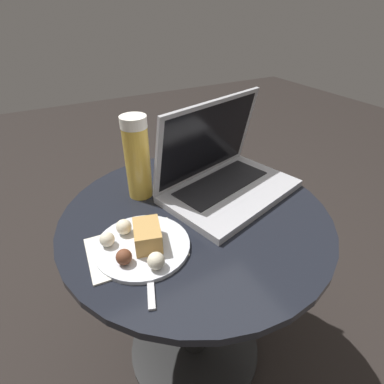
# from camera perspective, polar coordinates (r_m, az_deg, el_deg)

# --- Properties ---
(ground_plane) EXTENTS (6.00, 6.00, 0.00)m
(ground_plane) POSITION_cam_1_polar(r_m,az_deg,el_deg) (1.13, 0.48, -27.30)
(ground_plane) COLOR black
(table) EXTENTS (0.62, 0.62, 0.56)m
(table) POSITION_cam_1_polar(r_m,az_deg,el_deg) (0.82, 0.61, -14.09)
(table) COLOR black
(table) RESTS_ON ground_plane
(napkin) EXTENTS (0.19, 0.14, 0.00)m
(napkin) POSITION_cam_1_polar(r_m,az_deg,el_deg) (0.62, -10.77, -10.33)
(napkin) COLOR silver
(napkin) RESTS_ON table
(laptop) EXTENTS (0.37, 0.30, 0.23)m
(laptop) POSITION_cam_1_polar(r_m,az_deg,el_deg) (0.76, 5.91, 3.44)
(laptop) COLOR #B2B2B7
(laptop) RESTS_ON table
(beer_glass) EXTENTS (0.06, 0.06, 0.20)m
(beer_glass) POSITION_cam_1_polar(r_m,az_deg,el_deg) (0.72, -10.38, 6.40)
(beer_glass) COLOR gold
(beer_glass) RESTS_ON table
(snack_plate) EXTENTS (0.19, 0.19, 0.05)m
(snack_plate) POSITION_cam_1_polar(r_m,az_deg,el_deg) (0.61, -9.64, -9.53)
(snack_plate) COLOR silver
(snack_plate) RESTS_ON table
(fork) EXTENTS (0.07, 0.16, 0.00)m
(fork) POSITION_cam_1_polar(r_m,az_deg,el_deg) (0.58, -8.09, -13.87)
(fork) COLOR silver
(fork) RESTS_ON table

